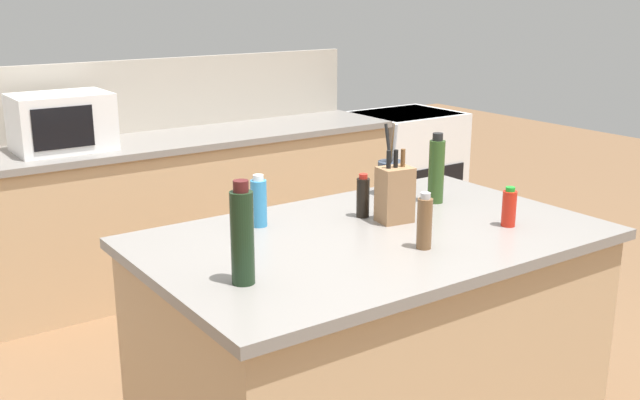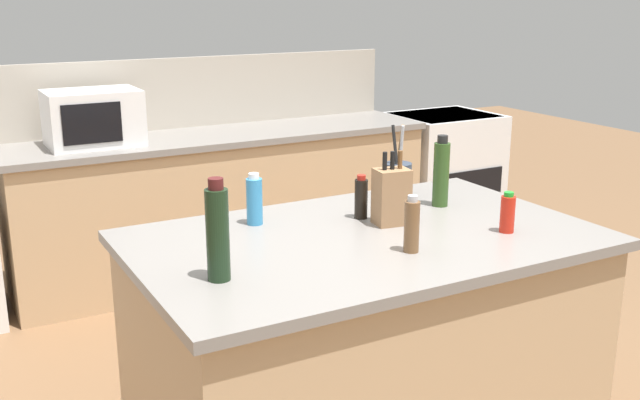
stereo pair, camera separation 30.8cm
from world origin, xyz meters
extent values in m
cube|color=tan|center=(0.30, 2.20, 0.45)|extent=(2.70, 0.62, 0.90)
cube|color=gray|center=(0.30, 2.20, 0.92)|extent=(2.74, 0.66, 0.04)
cube|color=#B2A899|center=(0.30, 2.52, 1.17)|extent=(2.70, 0.03, 0.46)
cube|color=tan|center=(0.00, 0.00, 0.45)|extent=(1.67, 1.01, 0.90)
cube|color=gray|center=(0.00, 0.00, 0.92)|extent=(1.73, 1.07, 0.04)
cube|color=white|center=(2.09, 2.20, 0.46)|extent=(0.76, 0.64, 0.92)
cube|color=black|center=(2.09, 1.88, 0.35)|extent=(0.61, 0.01, 0.41)
cube|color=black|center=(2.09, 2.20, 0.91)|extent=(0.68, 0.58, 0.02)
cube|color=white|center=(-0.50, 2.20, 1.10)|extent=(0.53, 0.38, 0.32)
cube|color=black|center=(-0.55, 2.01, 1.10)|extent=(0.33, 0.01, 0.23)
cube|color=#936B47|center=(0.16, 0.07, 1.05)|extent=(0.14, 0.12, 0.22)
cylinder|color=black|center=(0.13, 0.07, 1.20)|extent=(0.02, 0.02, 0.07)
cylinder|color=black|center=(0.16, 0.07, 1.20)|extent=(0.02, 0.02, 0.07)
cylinder|color=brown|center=(0.20, 0.07, 1.20)|extent=(0.02, 0.02, 0.07)
cylinder|color=#333D4C|center=(0.42, 0.40, 1.02)|extent=(0.12, 0.12, 0.15)
cylinder|color=olive|center=(0.43, 0.41, 1.17)|extent=(0.01, 0.05, 0.18)
cylinder|color=black|center=(0.40, 0.40, 1.17)|extent=(0.01, 0.05, 0.18)
cylinder|color=#B2B2B7|center=(0.42, 0.38, 1.17)|extent=(0.01, 0.03, 0.18)
cylinder|color=black|center=(0.10, 0.19, 1.02)|extent=(0.05, 0.05, 0.16)
cylinder|color=#B22319|center=(0.10, 0.19, 1.11)|extent=(0.03, 0.03, 0.02)
cylinder|color=#2D4C1E|center=(0.49, 0.18, 1.08)|extent=(0.07, 0.07, 0.27)
cylinder|color=black|center=(0.49, 0.18, 1.23)|extent=(0.04, 0.04, 0.03)
cylinder|color=#3384BC|center=(-0.30, 0.33, 1.03)|extent=(0.06, 0.06, 0.18)
cylinder|color=white|center=(-0.30, 0.33, 1.13)|extent=(0.04, 0.04, 0.02)
cylinder|color=red|center=(0.49, -0.23, 1.01)|extent=(0.06, 0.06, 0.14)
cylinder|color=green|center=(0.49, -0.23, 1.09)|extent=(0.04, 0.04, 0.02)
cylinder|color=brown|center=(0.04, -0.23, 1.03)|extent=(0.05, 0.05, 0.18)
cylinder|color=#B2B2B7|center=(0.04, -0.23, 1.13)|extent=(0.04, 0.04, 0.02)
cylinder|color=black|center=(-0.64, -0.16, 1.09)|extent=(0.07, 0.07, 0.30)
cylinder|color=#4C1919|center=(-0.64, -0.16, 1.25)|extent=(0.05, 0.05, 0.04)
camera|label=1|loc=(-1.69, -2.09, 1.82)|focal=42.00mm
camera|label=2|loc=(-1.43, -2.25, 1.82)|focal=42.00mm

